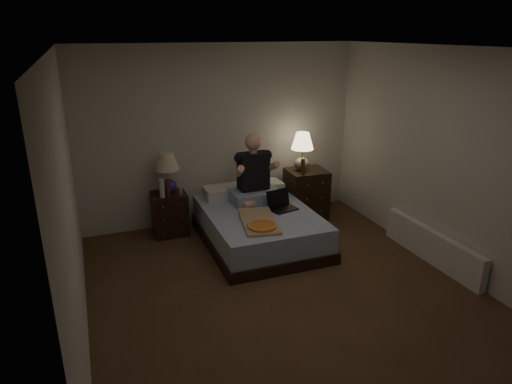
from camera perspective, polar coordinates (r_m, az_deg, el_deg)
name	(u,v)px	position (r m, az deg, el deg)	size (l,w,h in m)	color
floor	(286,293)	(5.00, 3.82, -12.51)	(4.00, 4.50, 0.00)	brown
ceiling	(293,48)	(4.24, 4.61, 17.49)	(4.00, 4.50, 0.00)	white
wall_back	(221,135)	(6.49, -4.34, 7.07)	(4.00, 2.50, 0.00)	silver
wall_front	(466,304)	(2.79, 24.72, -12.58)	(4.00, 2.50, 0.00)	silver
wall_left	(70,210)	(4.07, -22.24, -2.05)	(4.50, 2.50, 0.00)	silver
wall_right	(450,162)	(5.59, 23.13, 3.47)	(4.50, 2.50, 0.00)	silver
bed	(259,227)	(5.98, 0.39, -4.38)	(1.33, 1.77, 0.44)	#536FA6
nightstand_left	(170,214)	(6.32, -10.71, -2.67)	(0.45, 0.41, 0.59)	black
nightstand_right	(306,194)	(6.80, 6.28, -0.21)	(0.56, 0.50, 0.72)	black
lamp_left	(167,173)	(6.16, -11.02, 2.38)	(0.32, 0.32, 0.56)	navy
lamp_right	(302,152)	(6.61, 5.78, 5.04)	(0.32, 0.32, 0.56)	gray
water_bottle	(162,188)	(6.05, -11.68, 0.47)	(0.07, 0.07, 0.25)	silver
soda_can	(180,191)	(6.12, -9.46, 0.09)	(0.07, 0.07, 0.10)	beige
beer_bottle_left	(168,188)	(6.07, -10.94, 0.49)	(0.06, 0.06, 0.23)	#5B210D
beer_bottle_right	(303,166)	(6.48, 5.88, 3.23)	(0.06, 0.06, 0.23)	#61300D
person	(255,169)	(6.08, -0.16, 2.93)	(0.66, 0.52, 0.93)	black
laptop	(283,201)	(5.91, 3.45, -1.13)	(0.34, 0.28, 0.24)	black
pizza_box	(262,227)	(5.34, 0.74, -4.35)	(0.40, 0.76, 0.08)	tan
radiator	(432,246)	(5.91, 21.11, -6.33)	(0.10, 1.60, 0.40)	silver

